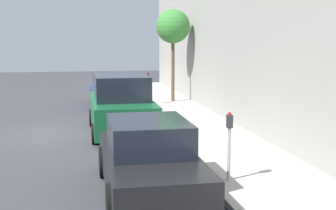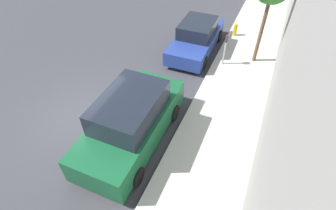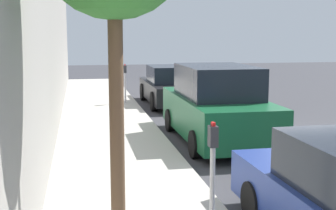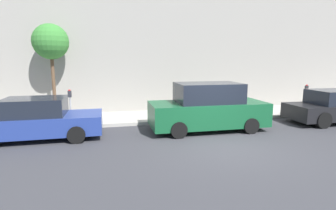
% 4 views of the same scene
% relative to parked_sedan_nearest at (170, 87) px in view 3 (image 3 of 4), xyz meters
% --- Properties ---
extents(ground_plane, '(60.00, 60.00, 0.00)m').
position_rel_parked_sedan_nearest_xyz_m(ground_plane, '(-2.19, 6.50, -0.72)').
color(ground_plane, '#38383D').
extents(sidewalk, '(2.77, 32.00, 0.15)m').
position_rel_parked_sedan_nearest_xyz_m(sidewalk, '(2.70, 6.50, -0.65)').
color(sidewalk, '#B2ADA3').
rests_on(sidewalk, ground_plane).
extents(parked_sedan_nearest, '(1.92, 4.51, 1.54)m').
position_rel_parked_sedan_nearest_xyz_m(parked_sedan_nearest, '(0.00, 0.00, 0.00)').
color(parked_sedan_nearest, black).
rests_on(parked_sedan_nearest, ground_plane).
extents(parked_suv_second, '(2.08, 4.80, 1.98)m').
position_rel_parked_sedan_nearest_xyz_m(parked_suv_second, '(-0.00, 6.33, 0.21)').
color(parked_suv_second, '#14512D').
rests_on(parked_suv_second, ground_plane).
extents(parking_meter_near, '(0.11, 0.15, 1.48)m').
position_rel_parked_sedan_nearest_xyz_m(parking_meter_near, '(1.76, 0.13, 0.34)').
color(parking_meter_near, '#ADADB2').
rests_on(parking_meter_near, sidewalk).
extents(parking_meter_far, '(0.11, 0.15, 1.50)m').
position_rel_parked_sedan_nearest_xyz_m(parking_meter_far, '(1.76, 12.00, 0.35)').
color(parking_meter_far, '#ADADB2').
rests_on(parking_meter_far, sidewalk).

